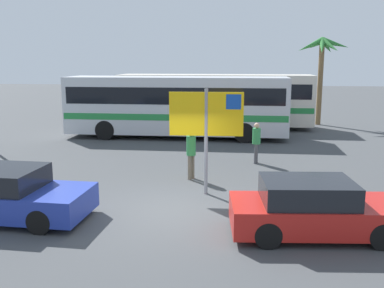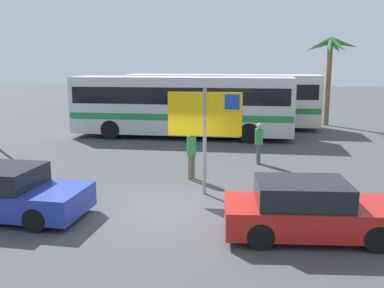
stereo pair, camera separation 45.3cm
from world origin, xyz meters
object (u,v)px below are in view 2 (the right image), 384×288
Objects in this scene: bus_front_coach at (182,104)px; ferry_sign at (206,118)px; car_blue at (3,193)px; bus_rear_coach at (221,98)px; car_red at (309,210)px; pedestrian_near_sign at (191,150)px; pedestrian_crossing_lot at (259,140)px.

ferry_sign reaches higher than bus_front_coach.
car_blue is (-2.60, -12.35, -1.15)m from bus_front_coach.
bus_rear_coach is 16.55m from car_red.
bus_rear_coach is at bearing 96.37° from car_red.
car_red is 5.64m from pedestrian_near_sign.
bus_rear_coach is 3.57× the size of ferry_sign.
ferry_sign is 0.78× the size of car_red.
car_blue is at bearing -105.34° from bus_rear_coach.
car_blue is at bearing 173.13° from car_red.
pedestrian_crossing_lot is (-1.11, 7.08, 0.31)m from car_red.
ferry_sign reaches higher than car_blue.
pedestrian_crossing_lot is 3.45m from pedestrian_near_sign.
car_blue is (-4.38, -15.96, -1.15)m from bus_rear_coach.
pedestrian_near_sign is (-2.28, -2.58, 0.07)m from pedestrian_crossing_lot.
pedestrian_crossing_lot is at bearing 48.51° from car_blue.
car_blue and car_red have the same top height.
bus_rear_coach reaches higher than car_red.
bus_rear_coach reaches higher than pedestrian_near_sign.
bus_front_coach is 7.07× the size of pedestrian_crossing_lot.
car_red is 7.17m from pedestrian_crossing_lot.
bus_front_coach is 1.00× the size of bus_rear_coach.
pedestrian_crossing_lot is (6.59, 6.86, 0.31)m from car_blue.
car_blue is at bearing -153.63° from ferry_sign.
bus_rear_coach reaches higher than pedestrian_crossing_lot.
car_blue is 9.51m from pedestrian_crossing_lot.
ferry_sign reaches higher than car_red.
pedestrian_near_sign is at bearing 121.78° from car_red.
bus_front_coach reaches higher than pedestrian_near_sign.
ferry_sign reaches higher than pedestrian_crossing_lot.
ferry_sign is 4.31m from car_red.
bus_front_coach is 6.61× the size of pedestrian_near_sign.
ferry_sign is 5.91m from car_blue.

